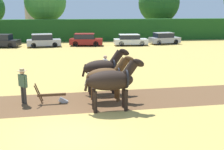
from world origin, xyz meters
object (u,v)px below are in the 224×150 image
tree_center (159,3)px  farmer_at_plow (23,83)px  draft_horse_lead_left (112,80)px  parked_car_right (130,40)px  parked_car_center_left (3,41)px  parked_car_center_right (86,40)px  parked_car_far_right (164,38)px  farmer_beside_team (105,67)px  plow (54,97)px  tree_center_left (45,1)px  draft_horse_trail_left (103,68)px  draft_horse_lead_right (107,76)px  parked_car_center (43,41)px

tree_center → farmer_at_plow: size_ratio=5.10×
draft_horse_lead_left → parked_car_right: (5.67, 23.13, -0.74)m
farmer_at_plow → parked_car_center_left: size_ratio=0.43×
parked_car_center_right → parked_car_far_right: (10.50, 0.34, -0.02)m
parked_car_center_left → farmer_at_plow: bearing=-63.5°
farmer_beside_team → parked_car_right: (5.39, 18.07, -0.35)m
plow → tree_center_left: bearing=93.2°
farmer_beside_team → parked_car_center_left: (-10.46, 18.60, -0.28)m
tree_center → plow: bearing=-115.1°
draft_horse_trail_left → parked_car_right: (5.76, 20.28, -0.73)m
farmer_at_plow → draft_horse_lead_right: bearing=-41.7°
draft_horse_lead_left → farmer_at_plow: size_ratio=1.62×
tree_center_left → draft_horse_lead_right: size_ratio=3.31×
parked_car_far_right → tree_center_left: bearing=141.0°
farmer_beside_team → tree_center_left: bearing=99.3°
plow → draft_horse_lead_right: bearing=-0.0°
parked_car_center → parked_car_far_right: size_ratio=1.01×
tree_center_left → parked_car_right: tree_center_left is taller
draft_horse_lead_left → farmer_beside_team: draft_horse_lead_left is taller
parked_car_center → parked_car_center_right: size_ratio=0.98×
tree_center → farmer_beside_team: (-12.71, -29.83, -4.56)m
farmer_at_plow → parked_car_right: (9.91, 21.57, -0.36)m
draft_horse_lead_left → parked_car_center_left: 25.76m
tree_center → parked_car_center_left: tree_center is taller
tree_center → plow: (-15.73, -33.55, -5.27)m
draft_horse_lead_right → draft_horse_lead_left: bearing=-90.3°
draft_horse_lead_right → plow: 2.86m
draft_horse_lead_left → farmer_at_plow: (-4.24, 1.55, -0.37)m
parked_car_right → parked_car_center_right: bearing=178.0°
draft_horse_trail_left → draft_horse_lead_left: bearing=-90.2°
farmer_beside_team → draft_horse_trail_left: bearing=-102.2°
draft_horse_lead_right → parked_car_right: (5.72, 21.71, -0.59)m
farmer_beside_team → parked_car_center: 19.11m
farmer_at_plow → parked_car_center_right: 22.43m
draft_horse_lead_left → parked_car_far_right: bearing=64.3°
parked_car_center_left → parked_car_center: bearing=7.7°
draft_horse_lead_right → parked_car_center_left: draft_horse_lead_right is taller
parked_car_right → parked_car_far_right: (4.82, 0.79, 0.04)m
farmer_beside_team → parked_car_center_right: 18.53m
draft_horse_lead_left → draft_horse_lead_right: (-0.04, 1.42, -0.15)m
farmer_at_plow → farmer_beside_team: farmer_at_plow is taller
tree_center → parked_car_center_right: size_ratio=2.09×
draft_horse_lead_left → parked_car_center: (-5.27, 23.33, -0.67)m
tree_center_left → farmer_at_plow: tree_center_left is taller
plow → parked_car_center_right: 22.42m
tree_center_left → draft_horse_trail_left: 30.98m
plow → parked_car_center_left: 23.54m
parked_car_center_right → draft_horse_lead_left: bearing=-81.2°
tree_center_left → plow: tree_center_left is taller
draft_horse_lead_left → farmer_beside_team: size_ratio=1.63×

